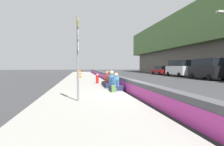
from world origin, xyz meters
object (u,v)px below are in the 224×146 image
Objects in this scene: seated_person_foreground at (116,85)px; seated_person_rear at (109,81)px; parked_car_midline at (160,70)px; construction_barrel at (79,74)px; seated_person_middle at (112,82)px; parked_car_fourth at (179,68)px; fire_hydrant at (97,78)px; backpack at (113,89)px; seated_person_far at (107,81)px; parked_car_third at (207,69)px; route_sign_post at (78,52)px.

seated_person_rear is at bearing 1.66° from seated_person_foreground.
seated_person_foreground is 25.13m from parked_car_midline.
construction_barrel is (13.17, 2.34, 0.14)m from seated_person_foreground.
parked_car_fourth is (13.92, -13.08, 0.84)m from seated_person_middle.
backpack is at bearing -175.48° from fire_hydrant.
seated_person_far reaches higher than seated_person_foreground.
parked_car_third reaches higher than seated_person_middle.
parked_car_fourth reaches higher than construction_barrel.
fire_hydrant is 2.60m from seated_person_rear.
seated_person_middle reaches higher than fire_hydrant.
fire_hydrant is 0.76× the size of seated_person_rear.
parked_car_third is 12.76m from parked_car_midline.
parked_car_midline is at bearing -38.97° from fire_hydrant.
seated_person_middle is 1.02× the size of seated_person_rear.
fire_hydrant is 4.82m from seated_person_foreground.
seated_person_rear is 1.22× the size of construction_barrel.
fire_hydrant is 21.63m from parked_car_midline.
backpack is at bearing 125.53° from parked_car_third.
parked_car_fourth is (6.42, -0.02, 0.00)m from parked_car_third.
seated_person_middle is (1.32, 0.04, 0.03)m from seated_person_foreground.
seated_person_foreground reaches higher than fire_hydrant.
seated_person_middle is 15.08m from parked_car_third.
parked_car_third is (6.57, -13.08, 0.85)m from seated_person_rear.
backpack is 25.87m from parked_car_midline.
seated_person_rear is 14.67m from parked_car_third.
seated_person_rear is (5.34, -2.20, -1.73)m from route_sign_post.
seated_person_rear is at bearing -165.29° from fire_hydrant.
route_sign_post is 4.21m from seated_person_foreground.
seated_person_rear is 11.16m from construction_barrel.
route_sign_post is 0.70× the size of parked_car_fourth.
route_sign_post reaches higher than seated_person_rear.
seated_person_middle is at bearing 119.87° from parked_car_third.
seated_person_middle is 1.08× the size of seated_person_far.
seated_person_far is at bearing 132.41° from parked_car_fourth.
fire_hydrant is at bearing 141.03° from parked_car_midline.
seated_person_middle is 24.02m from parked_car_midline.
construction_barrel is 0.19× the size of parked_car_third.
seated_person_foreground is 1.32m from seated_person_middle.
parked_car_third is at bearing -63.32° from seated_person_rear.
fire_hydrant is 0.74× the size of seated_person_middle.
backpack is 0.09× the size of parked_car_midline.
parked_car_midline is at bearing -32.53° from seated_person_middle.
route_sign_post reaches higher than parked_car_fourth.
parked_car_midline reaches higher than backpack.
seated_person_foreground is 13.38m from construction_barrel.
seated_person_far is at bearing -167.15° from construction_barrel.
route_sign_post is at bearing 168.94° from fire_hydrant.
seated_person_rear is at bearing 1.44° from seated_person_middle.
parked_car_third is (8.82, -13.02, 0.87)m from seated_person_foreground.
route_sign_post is at bearing 127.94° from parked_car_third.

